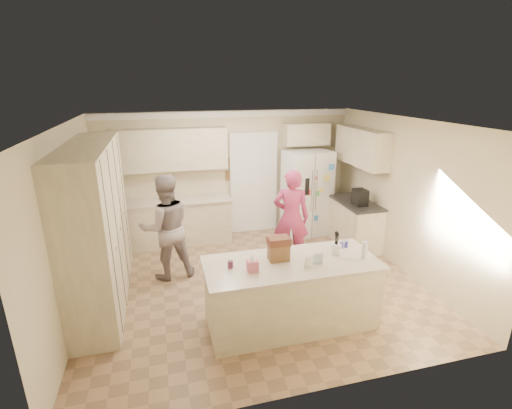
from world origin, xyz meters
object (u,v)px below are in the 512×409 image
object	(u,v)px
teen_boy	(166,227)
teen_girl	(291,217)
dollhouse_body	(279,252)
utensil_crock	(336,249)
island_base	(291,294)
tissue_box	(253,266)
coffee_maker	(360,197)
refrigerator	(307,193)

from	to	relation	value
teen_boy	teen_girl	world-z (taller)	teen_boy
dollhouse_body	teen_girl	distance (m)	1.79
utensil_crock	island_base	bearing A→B (deg)	-175.60
tissue_box	coffee_maker	bearing A→B (deg)	37.57
refrigerator	teen_boy	bearing A→B (deg)	-165.34
refrigerator	dollhouse_body	size ratio (longest dim) A/B	6.92
coffee_maker	teen_girl	xyz separation A→B (m)	(-1.44, -0.19, -0.20)
refrigerator	utensil_crock	bearing A→B (deg)	-112.13
island_base	teen_boy	bearing A→B (deg)	131.50
teen_girl	refrigerator	bearing A→B (deg)	-102.81
coffee_maker	utensil_crock	bearing A→B (deg)	-127.12
refrigerator	teen_girl	size ratio (longest dim) A/B	1.04
refrigerator	dollhouse_body	distance (m)	3.24
coffee_maker	island_base	xyz separation A→B (m)	(-2.05, -1.90, -0.63)
coffee_maker	island_base	distance (m)	2.87
refrigerator	tissue_box	distance (m)	3.61
utensil_crock	dollhouse_body	world-z (taller)	dollhouse_body
refrigerator	teen_boy	size ratio (longest dim) A/B	1.02
coffee_maker	teen_boy	distance (m)	3.60
dollhouse_body	teen_girl	world-z (taller)	teen_girl
refrigerator	coffee_maker	distance (m)	1.24
island_base	teen_girl	bearing A→B (deg)	70.34
utensil_crock	tissue_box	xyz separation A→B (m)	(-1.20, -0.15, -0.00)
island_base	teen_boy	size ratio (longest dim) A/B	1.24
tissue_box	dollhouse_body	distance (m)	0.45
coffee_maker	dollhouse_body	xyz separation A→B (m)	(-2.20, -1.80, -0.03)
dollhouse_body	teen_boy	bearing A→B (deg)	130.28
tissue_box	island_base	bearing A→B (deg)	10.30
tissue_box	dollhouse_body	size ratio (longest dim) A/B	0.54
utensil_crock	tissue_box	bearing A→B (deg)	-172.87
teen_boy	teen_girl	xyz separation A→B (m)	(2.15, -0.03, -0.02)
coffee_maker	utensil_crock	distance (m)	2.32
refrigerator	teen_girl	bearing A→B (deg)	-130.31
tissue_box	teen_boy	distance (m)	2.09
refrigerator	coffee_maker	world-z (taller)	refrigerator
tissue_box	teen_girl	bearing A→B (deg)	57.32
island_base	coffee_maker	bearing A→B (deg)	42.83
tissue_box	teen_boy	xyz separation A→B (m)	(-0.99, 1.84, -0.11)
dollhouse_body	teen_boy	xyz separation A→B (m)	(-1.39, 1.64, -0.15)
tissue_box	refrigerator	bearing A→B (deg)	57.28
utensil_crock	teen_boy	world-z (taller)	teen_boy
island_base	dollhouse_body	bearing A→B (deg)	146.31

